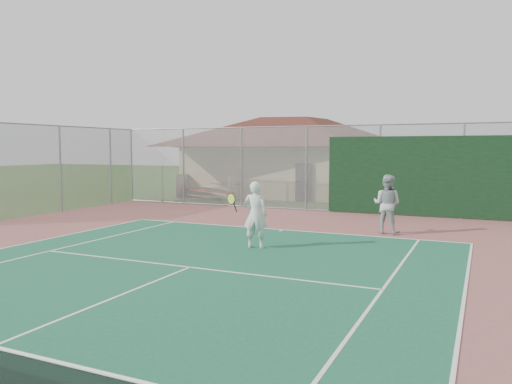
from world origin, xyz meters
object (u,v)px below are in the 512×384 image
clubhouse (295,149)px  bleachers (215,186)px  player_grey_back (387,205)px  player_white_front (255,215)px

clubhouse → bleachers: bearing=-132.5°
player_grey_back → bleachers: bearing=-25.4°
player_white_front → player_grey_back: size_ratio=0.97×
player_grey_back → player_white_front: bearing=64.9°
clubhouse → bleachers: (-3.07, -3.68, -1.93)m
bleachers → player_white_front: 13.44m
clubhouse → player_white_front: (4.40, -14.85, -1.71)m
clubhouse → player_grey_back: size_ratio=6.82×
player_white_front → player_grey_back: (2.69, 3.70, 0.02)m
clubhouse → player_white_front: clubhouse is taller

